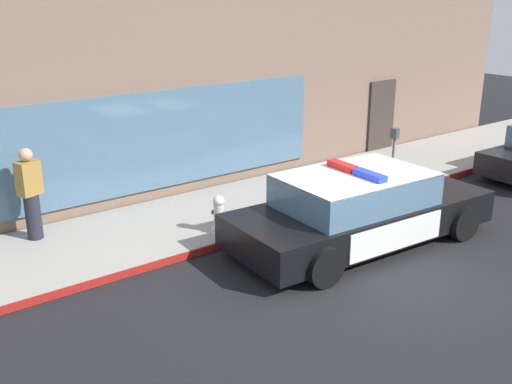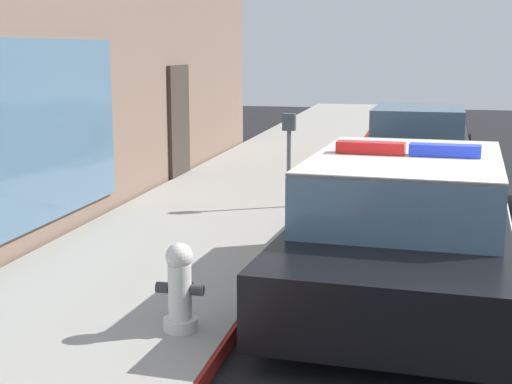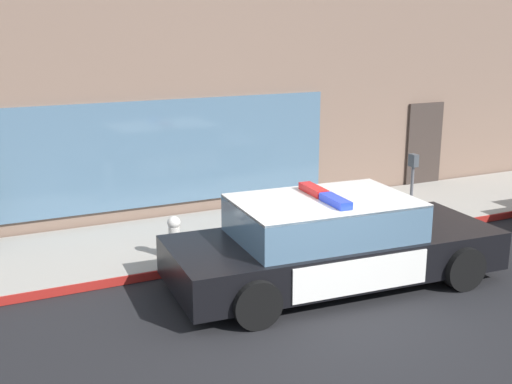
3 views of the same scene
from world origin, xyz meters
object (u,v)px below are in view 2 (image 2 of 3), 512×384
Objects in this scene: police_cruiser at (406,222)px; fire_hydrant at (180,288)px; parking_meter at (289,142)px; car_down_street at (418,141)px.

fire_hydrant is (-1.95, 1.72, -0.18)m from police_cruiser.
fire_hydrant is 0.54× the size of parking_meter.
car_down_street is (9.17, -1.78, 0.13)m from fire_hydrant.
car_down_street is (7.22, -0.06, -0.05)m from police_cruiser.
fire_hydrant is 0.16× the size of car_down_street.
parking_meter is at bearing -0.11° from fire_hydrant.
police_cruiser is 3.41m from parking_meter.
car_down_street reaches higher than fire_hydrant.
police_cruiser is at bearing -178.79° from car_down_street.
parking_meter reaches higher than fire_hydrant.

